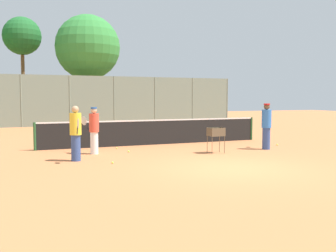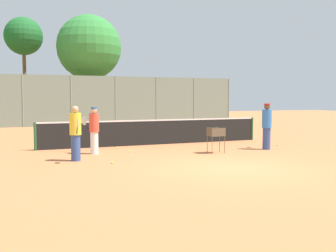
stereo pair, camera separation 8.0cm
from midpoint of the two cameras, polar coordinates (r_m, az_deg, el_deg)
ground_plane at (r=11.34m, az=9.07°, el=-6.09°), size 80.00×80.00×0.00m
tennis_net at (r=16.72m, az=-2.00°, el=-0.81°), size 9.86×0.10×1.07m
back_fence at (r=28.84m, az=-10.98°, el=3.64°), size 22.58×0.08×3.56m
tree_0 at (r=31.65m, az=-11.65°, el=11.11°), size 4.98×4.98×8.39m
tree_2 at (r=32.54m, az=-20.49°, el=12.03°), size 2.87×2.87×8.11m
player_white_outfit at (r=12.72m, az=-13.43°, el=-0.96°), size 0.36×0.92×1.75m
player_red_cap at (r=15.63m, az=13.95°, el=0.06°), size 0.63×0.80×1.78m
player_yellow_shirt at (r=14.17m, az=-10.86°, el=-0.54°), size 0.56×0.80×1.67m
ball_cart at (r=14.26m, az=6.88°, el=-1.17°), size 0.56×0.41×0.92m
tennis_ball_0 at (r=14.50m, az=-5.90°, el=-3.69°), size 0.07×0.07×0.07m
tennis_ball_1 at (r=15.52m, az=-7.60°, el=-3.18°), size 0.07×0.07×0.07m
tennis_ball_2 at (r=12.09m, az=-8.24°, el=-5.28°), size 0.07×0.07×0.07m
tennis_ball_3 at (r=17.09m, az=15.43°, el=-2.63°), size 0.07×0.07×0.07m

